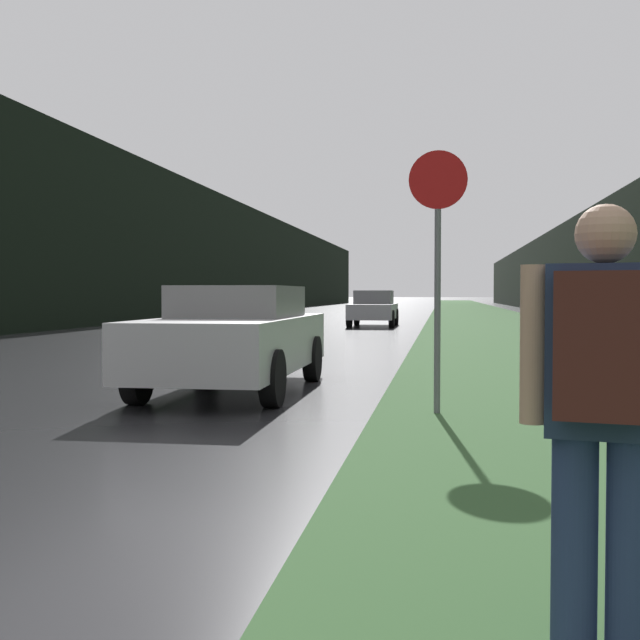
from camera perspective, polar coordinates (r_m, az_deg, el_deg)
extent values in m
cube|color=#33562D|center=(38.70, 12.06, -0.11)|extent=(6.00, 240.00, 0.02)
cube|color=silver|center=(14.43, -10.89, -3.42)|extent=(0.12, 3.00, 0.01)
cube|color=silver|center=(21.14, -4.50, -1.72)|extent=(0.12, 3.00, 0.01)
cube|color=black|center=(50.91, -8.33, 4.69)|extent=(2.00, 140.00, 7.66)
cube|color=black|center=(49.33, 18.39, 3.55)|extent=(2.00, 140.00, 5.67)
cylinder|color=slate|center=(8.86, 8.35, 0.54)|extent=(0.07, 0.07, 2.25)
cylinder|color=#B71414|center=(8.94, 8.40, 9.84)|extent=(0.64, 0.02, 0.64)
cylinder|color=navy|center=(3.08, 17.63, -15.47)|extent=(0.16, 0.16, 0.83)
cylinder|color=navy|center=(3.08, 21.17, -15.51)|extent=(0.16, 0.16, 0.83)
cube|color=navy|center=(2.95, 19.55, -2.06)|extent=(0.42, 0.29, 0.60)
sphere|color=tan|center=(2.95, 19.64, 5.79)|extent=(0.21, 0.21, 0.21)
cylinder|color=tan|center=(2.96, 14.92, -1.68)|extent=(0.09, 0.09, 0.57)
cube|color=#471E19|center=(2.75, 19.54, -1.72)|extent=(0.34, 0.24, 0.48)
cube|color=#BCBCBC|center=(10.95, -6.07, -1.64)|extent=(1.75, 4.64, 0.70)
cube|color=slate|center=(11.16, -5.77, 1.33)|extent=(1.49, 2.09, 0.43)
cylinder|color=black|center=(9.39, -3.39, -4.16)|extent=(0.20, 0.68, 0.68)
cylinder|color=black|center=(9.87, -12.89, -3.91)|extent=(0.20, 0.68, 0.68)
cylinder|color=black|center=(12.21, -0.54, -2.76)|extent=(0.20, 0.68, 0.68)
cylinder|color=black|center=(12.58, -8.05, -2.64)|extent=(0.20, 0.68, 0.68)
cube|color=#9E9EA3|center=(32.60, 3.82, 0.63)|extent=(1.74, 4.46, 0.60)
cube|color=#5E5E61|center=(32.82, 3.85, 1.63)|extent=(1.48, 2.01, 0.54)
cylinder|color=black|center=(31.17, 5.12, 0.08)|extent=(0.20, 0.69, 0.69)
cylinder|color=black|center=(31.32, 2.09, 0.09)|extent=(0.20, 0.69, 0.69)
cylinder|color=black|center=(33.93, 5.41, 0.22)|extent=(0.20, 0.69, 0.69)
cylinder|color=black|center=(34.06, 2.63, 0.23)|extent=(0.20, 0.69, 0.69)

